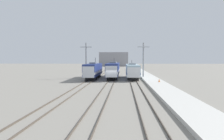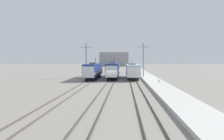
# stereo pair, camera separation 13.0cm
# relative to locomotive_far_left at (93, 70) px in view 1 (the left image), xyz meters

# --- Properties ---
(ground_plane) EXTENTS (400.00, 400.00, 0.00)m
(ground_plane) POSITION_rel_locomotive_far_left_xyz_m (4.91, -6.29, -2.16)
(ground_plane) COLOR gray
(rail_pair_far_left) EXTENTS (1.51, 120.00, 0.15)m
(rail_pair_far_left) POSITION_rel_locomotive_far_left_xyz_m (0.00, -6.29, -2.09)
(rail_pair_far_left) COLOR #4C4238
(rail_pair_far_left) RESTS_ON ground_plane
(rail_pair_center) EXTENTS (1.51, 120.00, 0.15)m
(rail_pair_center) POSITION_rel_locomotive_far_left_xyz_m (4.91, -6.29, -2.09)
(rail_pair_center) COLOR #4C4238
(rail_pair_center) RESTS_ON ground_plane
(rail_pair_far_right) EXTENTS (1.51, 120.00, 0.15)m
(rail_pair_far_right) POSITION_rel_locomotive_far_left_xyz_m (9.82, -6.29, -2.09)
(rail_pair_far_right) COLOR #4C4238
(rail_pair_far_right) RESTS_ON ground_plane
(locomotive_far_left) EXTENTS (2.82, 16.54, 5.45)m
(locomotive_far_left) POSITION_rel_locomotive_far_left_xyz_m (0.00, 0.00, 0.00)
(locomotive_far_left) COLOR black
(locomotive_far_left) RESTS_ON ground_plane
(locomotive_center) EXTENTS (2.89, 19.48, 5.38)m
(locomotive_center) POSITION_rel_locomotive_far_left_xyz_m (4.91, 2.77, 0.05)
(locomotive_center) COLOR black
(locomotive_center) RESTS_ON ground_plane
(locomotive_far_right) EXTENTS (3.10, 16.40, 4.73)m
(locomotive_far_right) POSITION_rel_locomotive_far_left_xyz_m (9.82, 0.75, -0.11)
(locomotive_far_right) COLOR #232326
(locomotive_far_right) RESTS_ON ground_plane
(catenary_tower_left) EXTENTS (3.04, 0.37, 9.28)m
(catenary_tower_left) POSITION_rel_locomotive_far_left_xyz_m (-2.23, 2.44, 2.67)
(catenary_tower_left) COLOR gray
(catenary_tower_left) RESTS_ON ground_plane
(catenary_tower_right) EXTENTS (3.04, 0.37, 9.28)m
(catenary_tower_right) POSITION_rel_locomotive_far_left_xyz_m (12.73, 2.44, 2.67)
(catenary_tower_right) COLOR gray
(catenary_tower_right) RESTS_ON ground_plane
(platform) EXTENTS (4.00, 120.00, 0.41)m
(platform) POSITION_rel_locomotive_far_left_xyz_m (14.14, -6.29, -1.96)
(platform) COLOR beige
(platform) RESTS_ON ground_plane
(traffic_cone) EXTENTS (0.33, 0.33, 0.67)m
(traffic_cone) POSITION_rel_locomotive_far_left_xyz_m (14.76, -10.44, -1.42)
(traffic_cone) COLOR orange
(traffic_cone) RESTS_ON platform
(depot_building) EXTENTS (20.34, 12.77, 9.93)m
(depot_building) POSITION_rel_locomotive_far_left_xyz_m (0.54, 103.32, 2.80)
(depot_building) COLOR gray
(depot_building) RESTS_ON ground_plane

